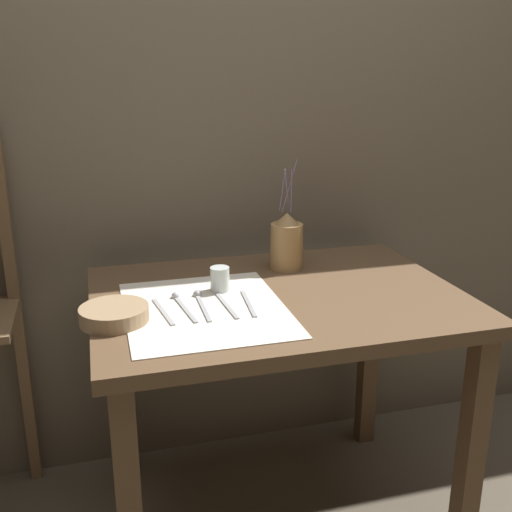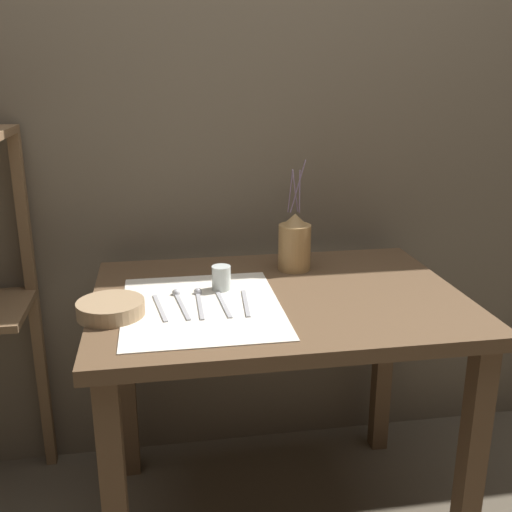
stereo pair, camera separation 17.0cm
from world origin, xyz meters
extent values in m
cube|color=#6B5E4C|center=(0.00, 0.50, 1.20)|extent=(7.00, 0.06, 2.40)
cube|color=brown|center=(0.00, 0.00, 0.78)|extent=(1.07, 0.78, 0.04)
cube|color=brown|center=(-0.48, -0.33, 0.38)|extent=(0.06, 0.06, 0.76)
cube|color=brown|center=(0.48, -0.33, 0.38)|extent=(0.06, 0.06, 0.76)
cube|color=brown|center=(-0.48, 0.33, 0.38)|extent=(0.06, 0.06, 0.76)
cube|color=brown|center=(0.48, 0.33, 0.38)|extent=(0.06, 0.06, 0.76)
cube|color=brown|center=(-0.78, 0.43, 0.63)|extent=(0.04, 0.04, 1.26)
cube|color=silver|center=(-0.23, -0.07, 0.80)|extent=(0.43, 0.52, 0.00)
cylinder|color=#A87F4C|center=(0.10, 0.21, 0.87)|extent=(0.11, 0.11, 0.15)
cone|color=#A87F4C|center=(0.10, 0.21, 0.97)|extent=(0.08, 0.08, 0.04)
cylinder|color=slate|center=(0.10, 0.21, 1.07)|extent=(0.05, 0.02, 0.17)
cylinder|color=slate|center=(0.08, 0.22, 1.06)|extent=(0.01, 0.04, 0.14)
cylinder|color=slate|center=(0.11, 0.21, 1.06)|extent=(0.01, 0.02, 0.14)
cylinder|color=slate|center=(0.09, 0.21, 1.06)|extent=(0.03, 0.04, 0.14)
cylinder|color=#9E7F5B|center=(-0.47, -0.09, 0.82)|extent=(0.18, 0.18, 0.04)
cylinder|color=silver|center=(-0.16, 0.06, 0.84)|extent=(0.06, 0.06, 0.07)
cube|color=#A8A8AD|center=(-0.34, -0.06, 0.80)|extent=(0.04, 0.20, 0.00)
cube|color=#A8A8AD|center=(-0.28, -0.06, 0.80)|extent=(0.04, 0.20, 0.00)
sphere|color=#A8A8AD|center=(-0.30, 0.04, 0.81)|extent=(0.02, 0.02, 0.02)
cube|color=#A8A8AD|center=(-0.23, -0.06, 0.80)|extent=(0.01, 0.20, 0.00)
sphere|color=#A8A8AD|center=(-0.23, 0.03, 0.81)|extent=(0.02, 0.02, 0.02)
cube|color=#A8A8AD|center=(-0.17, -0.07, 0.80)|extent=(0.03, 0.20, 0.00)
cube|color=#A8A8AD|center=(-0.11, -0.07, 0.80)|extent=(0.03, 0.20, 0.00)
camera|label=1|loc=(-0.50, -1.57, 1.43)|focal=42.00mm
camera|label=2|loc=(-0.33, -1.61, 1.43)|focal=42.00mm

